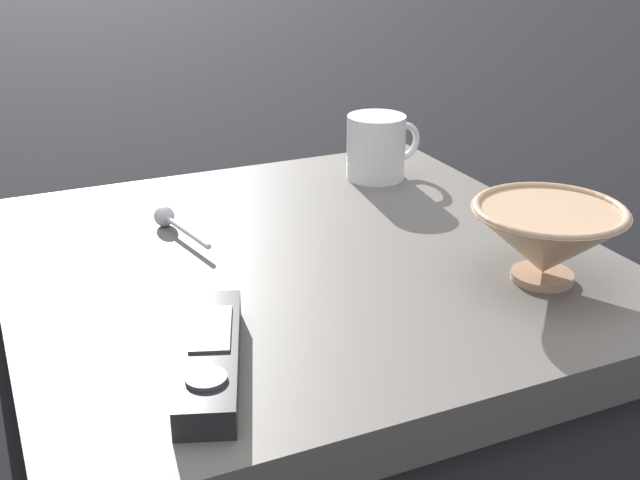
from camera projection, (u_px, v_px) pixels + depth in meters
ground_plane at (303, 291)px, 0.86m from camera, size 6.00×6.00×0.00m
table at (302, 272)px, 0.85m from camera, size 0.60×0.60×0.04m
cereal_bowl at (546, 239)px, 0.77m from camera, size 0.15×0.15×0.08m
coffee_mug at (377, 147)px, 1.05m from camera, size 0.11×0.08×0.08m
teaspoon at (169, 219)px, 0.90m from camera, size 0.04×0.12×0.02m
tv_remote_near at (210, 357)px, 0.63m from camera, size 0.10×0.19×0.03m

